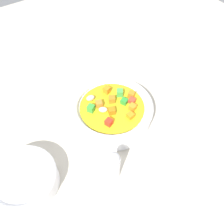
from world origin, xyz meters
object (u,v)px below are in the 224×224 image
object	(u,v)px
soup_bowl_main	(112,111)
side_bowl_small	(24,179)
spoon	(170,117)
pepper_shaker	(114,165)

from	to	relation	value
soup_bowl_main	side_bowl_small	distance (cm)	24.80
spoon	pepper_shaker	xyz separation A→B (cm)	(-4.38, 20.49, 3.87)
soup_bowl_main	pepper_shaker	size ratio (longest dim) A/B	2.30
soup_bowl_main	side_bowl_small	size ratio (longest dim) A/B	1.44
spoon	side_bowl_small	distance (cm)	36.95
soup_bowl_main	spoon	distance (cm)	14.96
spoon	side_bowl_small	size ratio (longest dim) A/B	1.35
spoon	side_bowl_small	bearing A→B (deg)	136.85
side_bowl_small	pepper_shaker	world-z (taller)	pepper_shaker
spoon	pepper_shaker	world-z (taller)	pepper_shaker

